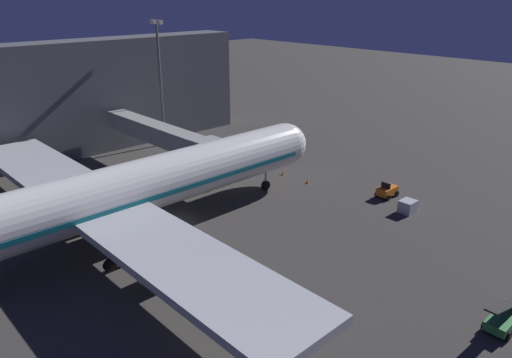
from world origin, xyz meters
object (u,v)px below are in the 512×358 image
Objects in this scene: traffic_cone_nose_starboard at (283,173)px; airliner_at_gate at (86,204)px; jet_bridge at (167,137)px; traffic_cone_nose_port at (307,181)px; apron_floodlight_mast at (160,76)px; belt_loader at (505,316)px; baggage_container_far_row at (408,206)px; pushback_tug at (387,191)px.

airliner_at_gate is at bearing 94.37° from traffic_cone_nose_starboard.
jet_bridge is 19.69m from traffic_cone_nose_port.
airliner_at_gate is 3.06× the size of apron_floodlight_mast.
airliner_at_gate is 36.13m from apron_floodlight_mast.
belt_loader is 4.06× the size of baggage_container_far_row.
traffic_cone_nose_starboard is (4.40, 0.00, 0.00)m from traffic_cone_nose_port.
airliner_at_gate is at bearing 70.10° from pushback_tug.
baggage_container_far_row is (-29.13, -12.72, -4.60)m from jet_bridge.
baggage_container_far_row is 3.26× the size of traffic_cone_nose_starboard.
baggage_container_far_row is at bearing -173.56° from traffic_cone_nose_port.
jet_bridge is 45.30× the size of traffic_cone_nose_port.
airliner_at_gate is 34.56m from baggage_container_far_row.
belt_loader is 35.54m from traffic_cone_nose_starboard.
apron_floodlight_mast is 10.92× the size of baggage_container_far_row.
pushback_tug is 5.02× the size of traffic_cone_nose_starboard.
pushback_tug is (-11.79, -32.59, -4.41)m from airliner_at_gate.
apron_floodlight_mast is 2.69× the size of belt_loader.
jet_bridge is 13.87× the size of baggage_container_far_row.
baggage_container_far_row is at bearing -172.48° from apron_floodlight_mast.
airliner_at_gate reaches higher than jet_bridge.
belt_loader reaches higher than baggage_container_far_row.
baggage_container_far_row reaches higher than traffic_cone_nose_port.
belt_loader is 13.27× the size of traffic_cone_nose_starboard.
airliner_at_gate is 29.29m from traffic_cone_nose_port.
belt_loader is 2.64× the size of pushback_tug.
pushback_tug is at bearing -149.09° from jet_bridge.
traffic_cone_nose_port is at bearing 6.44° from baggage_container_far_row.
jet_bridge is 29.49m from pushback_tug.
pushback_tug is at bearing -168.31° from apron_floodlight_mast.
baggage_container_far_row is at bearing 151.46° from pushback_tug.
belt_loader is 24.78m from pushback_tug.
traffic_cone_nose_starboard is (18.13, 1.55, -0.45)m from baggage_container_far_row.
apron_floodlight_mast is at bearing -30.54° from jet_bridge.
apron_floodlight_mast reaches higher than traffic_cone_nose_port.
apron_floodlight_mast is at bearing 8.05° from traffic_cone_nose_port.
airliner_at_gate is 8.21× the size of belt_loader.
baggage_container_far_row is 3.26× the size of traffic_cone_nose_port.
pushback_tug is 14.51m from traffic_cone_nose_starboard.
jet_bridge reaches higher than traffic_cone_nose_port.
jet_bridge is (13.21, -17.62, 0.13)m from airliner_at_gate.
jet_bridge is at bearing -53.15° from airliner_at_gate.
baggage_container_far_row reaches higher than traffic_cone_nose_starboard.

